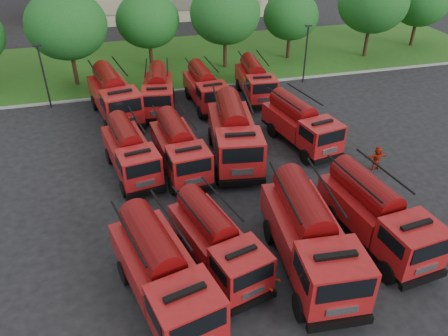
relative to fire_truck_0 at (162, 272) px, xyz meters
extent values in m
plane|color=black|center=(3.94, 4.77, -1.66)|extent=(140.00, 140.00, 0.00)
cube|color=#1E5015|center=(3.94, 30.77, -1.60)|extent=(70.00, 16.00, 0.12)
cube|color=gray|center=(3.94, 22.67, -1.59)|extent=(70.00, 0.30, 0.14)
cylinder|color=#382314|center=(-4.06, 26.27, -0.26)|extent=(0.36, 0.36, 2.80)
ellipsoid|color=#124215|center=(-4.06, 26.27, 3.70)|extent=(6.72, 6.72, 5.71)
cylinder|color=#382314|center=(2.94, 28.77, -0.43)|extent=(0.36, 0.36, 2.45)
ellipsoid|color=#124215|center=(2.94, 28.77, 3.03)|extent=(5.88, 5.88, 5.00)
cylinder|color=#382314|center=(9.94, 27.27, -0.29)|extent=(0.36, 0.36, 2.73)
ellipsoid|color=#124215|center=(9.94, 27.27, 3.57)|extent=(6.55, 6.55, 5.57)
cylinder|color=#382314|center=(16.94, 28.27, -0.52)|extent=(0.36, 0.36, 2.27)
ellipsoid|color=#124215|center=(16.94, 28.27, 2.70)|extent=(5.46, 5.46, 4.64)
cylinder|color=#382314|center=(24.94, 26.77, -0.22)|extent=(0.36, 0.36, 2.87)
ellipsoid|color=#124215|center=(24.94, 26.77, 3.84)|extent=(6.89, 6.89, 5.85)
cylinder|color=#382314|center=(31.94, 28.77, -0.40)|extent=(0.36, 0.36, 2.52)
ellipsoid|color=#124215|center=(31.94, 28.77, 3.17)|extent=(6.05, 6.05, 5.14)
cylinder|color=black|center=(-6.06, 21.97, 0.84)|extent=(0.14, 0.14, 5.00)
cube|color=black|center=(-6.06, 21.97, 3.39)|extent=(0.60, 0.25, 0.12)
cylinder|color=black|center=(15.94, 21.97, 0.84)|extent=(0.14, 0.14, 5.00)
cube|color=black|center=(15.94, 21.97, 3.39)|extent=(0.60, 0.25, 0.12)
cube|color=black|center=(0.00, 0.01, -1.00)|extent=(3.91, 7.41, 0.30)
cube|color=maroon|center=(0.57, -2.34, 0.13)|extent=(2.92, 2.74, 1.97)
cube|color=black|center=(0.83, -3.44, 0.59)|extent=(2.07, 0.55, 0.86)
cube|color=maroon|center=(-0.26, 1.09, -0.19)|extent=(3.49, 5.09, 1.31)
cylinder|color=#5B0607|center=(-0.26, 1.09, 0.88)|extent=(2.47, 4.48, 1.51)
cylinder|color=black|center=(1.74, -2.27, -1.10)|extent=(0.60, 1.16, 1.11)
cylinder|color=black|center=(-1.56, 1.50, -1.10)|extent=(0.60, 1.16, 1.11)
cylinder|color=black|center=(0.70, 2.05, -1.10)|extent=(0.60, 1.16, 1.11)
cube|color=black|center=(2.67, 1.51, -1.08)|extent=(3.54, 6.50, 0.27)
cube|color=black|center=(3.47, -1.52, -1.13)|extent=(2.19, 0.78, 0.31)
cube|color=maroon|center=(3.21, -0.54, -0.09)|extent=(2.59, 2.43, 1.72)
cube|color=black|center=(3.46, -1.50, 0.31)|extent=(1.81, 0.51, 0.75)
cube|color=maroon|center=(2.42, 2.45, -0.38)|extent=(3.13, 4.48, 1.15)
cylinder|color=#5B0607|center=(2.42, 2.45, 0.56)|extent=(2.23, 3.93, 1.33)
cylinder|color=black|center=(2.27, -0.97, -1.17)|extent=(0.55, 1.02, 0.97)
cylinder|color=black|center=(4.23, -0.45, -1.17)|extent=(0.55, 1.02, 0.97)
cylinder|color=black|center=(1.28, 2.79, -1.17)|extent=(0.55, 1.02, 0.97)
cylinder|color=black|center=(3.24, 3.31, -1.17)|extent=(0.55, 1.02, 0.97)
cube|color=black|center=(6.70, 0.37, -0.96)|extent=(3.10, 7.73, 0.32)
cube|color=black|center=(6.38, -3.45, -1.01)|extent=(2.71, 0.49, 0.38)
cube|color=maroon|center=(6.49, -2.21, 0.26)|extent=(2.83, 2.58, 2.10)
cube|color=black|center=(6.39, -3.41, 0.74)|extent=(2.26, 0.24, 0.92)
cube|color=maroon|center=(6.80, 1.56, -0.09)|extent=(3.04, 5.17, 1.40)
cylinder|color=#5B0607|center=(6.80, 1.56, 1.06)|extent=(1.99, 4.65, 1.62)
cylinder|color=black|center=(5.23, -2.32, -1.06)|extent=(0.47, 1.21, 1.19)
cylinder|color=black|center=(7.70, -2.53, -1.06)|extent=(0.47, 1.21, 1.19)
cylinder|color=black|center=(5.62, 2.41, -1.06)|extent=(0.47, 1.21, 1.19)
cylinder|color=black|center=(8.10, 2.21, -1.06)|extent=(0.47, 1.21, 1.19)
cube|color=black|center=(10.59, 1.20, -1.02)|extent=(3.05, 7.13, 0.30)
cube|color=black|center=(11.00, -2.28, -1.06)|extent=(2.48, 0.53, 0.35)
cube|color=maroon|center=(10.87, -1.15, 0.10)|extent=(2.65, 2.44, 1.93)
cube|color=black|center=(10.99, -2.25, 0.54)|extent=(2.07, 0.29, 0.84)
cube|color=maroon|center=(10.47, 2.28, -0.23)|extent=(2.93, 4.79, 1.28)
cylinder|color=#5B0607|center=(10.47, 2.28, 0.82)|extent=(1.95, 4.29, 1.48)
cylinder|color=black|center=(9.76, -1.48, -1.11)|extent=(0.47, 1.12, 1.09)
cylinder|color=black|center=(12.02, -1.22, -1.11)|extent=(0.47, 1.12, 1.09)
cylinder|color=black|center=(9.26, 2.84, -1.11)|extent=(0.47, 1.12, 1.09)
cylinder|color=black|center=(11.52, 3.10, -1.11)|extent=(0.47, 1.12, 1.09)
cube|color=black|center=(-0.49, 10.60, -1.06)|extent=(3.14, 6.64, 0.27)
cube|color=black|center=(0.05, 7.41, -1.11)|extent=(2.28, 0.61, 0.32)
cube|color=maroon|center=(-0.12, 8.44, -0.04)|extent=(2.54, 2.35, 1.78)
cube|color=black|center=(0.05, 7.43, 0.37)|extent=(1.89, 0.37, 0.77)
cube|color=maroon|center=(-0.66, 11.59, -0.34)|extent=(2.91, 4.51, 1.19)
cylinder|color=#5B0607|center=(-0.66, 11.59, 0.63)|extent=(1.99, 4.00, 1.37)
cylinder|color=black|center=(-1.12, 8.08, -1.16)|extent=(0.48, 1.04, 1.00)
cylinder|color=black|center=(0.94, 8.44, -1.16)|extent=(0.48, 1.04, 1.00)
cylinder|color=black|center=(-1.80, 12.04, -1.16)|extent=(0.48, 1.04, 1.00)
cylinder|color=black|center=(0.27, 12.39, -1.16)|extent=(0.48, 1.04, 1.00)
cube|color=black|center=(2.46, 10.17, -1.05)|extent=(2.73, 6.72, 0.28)
cube|color=black|center=(2.75, 6.86, -1.09)|extent=(2.35, 0.44, 0.33)
cube|color=maroon|center=(2.66, 7.93, 0.01)|extent=(2.47, 2.26, 1.83)
cube|color=black|center=(2.75, 6.89, 0.43)|extent=(1.96, 0.22, 0.80)
cube|color=maroon|center=(2.36, 11.20, -0.30)|extent=(2.67, 4.50, 1.22)
cylinder|color=#5B0607|center=(2.36, 11.20, 0.70)|extent=(1.75, 4.04, 1.41)
cylinder|color=black|center=(1.60, 7.65, -1.14)|extent=(0.42, 1.06, 1.03)
cylinder|color=black|center=(3.75, 7.84, -1.14)|extent=(0.42, 1.06, 1.03)
cylinder|color=black|center=(1.23, 11.76, -1.14)|extent=(0.42, 1.06, 1.03)
cylinder|color=black|center=(3.38, 11.95, -1.14)|extent=(0.42, 1.06, 1.03)
cube|color=black|center=(6.08, 10.65, -0.94)|extent=(3.60, 7.95, 0.33)
cube|color=black|center=(5.52, 6.80, -1.00)|extent=(2.75, 0.67, 0.38)
cube|color=maroon|center=(5.70, 8.04, 0.29)|extent=(3.00, 2.77, 2.14)
cube|color=black|center=(5.53, 6.83, 0.78)|extent=(2.28, 0.39, 0.93)
cube|color=maroon|center=(6.26, 11.84, -0.07)|extent=(3.38, 5.37, 1.42)
cylinder|color=#5B0607|center=(6.26, 11.84, 1.09)|extent=(2.29, 4.79, 1.64)
cylinder|color=black|center=(4.43, 8.01, -1.05)|extent=(0.55, 1.25, 1.20)
cylinder|color=black|center=(6.92, 7.65, -1.05)|extent=(0.55, 1.25, 1.20)
cylinder|color=black|center=(5.12, 12.78, -1.05)|extent=(0.55, 1.25, 1.20)
cylinder|color=black|center=(7.61, 12.41, -1.05)|extent=(0.55, 1.25, 1.20)
cube|color=black|center=(10.95, 11.27, -1.05)|extent=(3.37, 6.88, 0.28)
cube|color=black|center=(11.58, 7.99, -1.09)|extent=(2.35, 0.68, 0.33)
cube|color=maroon|center=(11.37, 9.05, 0.01)|extent=(2.65, 2.47, 1.83)
cube|color=black|center=(11.57, 8.02, 0.44)|extent=(1.95, 0.42, 0.80)
cube|color=maroon|center=(10.75, 12.29, -0.29)|extent=(3.08, 4.68, 1.22)
cylinder|color=#5B0607|center=(10.75, 12.29, 0.71)|extent=(2.13, 4.15, 1.41)
cylinder|color=black|center=(10.35, 8.66, -1.14)|extent=(0.52, 1.08, 1.03)
cylinder|color=black|center=(12.47, 9.07, -1.14)|extent=(0.52, 1.08, 1.03)
cylinder|color=black|center=(9.56, 12.73, -1.14)|extent=(0.52, 1.08, 1.03)
cylinder|color=black|center=(11.69, 13.14, -1.14)|extent=(0.52, 1.08, 1.03)
cube|color=black|center=(-1.02, 18.92, -0.97)|extent=(3.76, 7.74, 0.32)
cube|color=black|center=(-0.33, 15.22, -1.02)|extent=(2.65, 0.75, 0.37)
cube|color=maroon|center=(-0.56, 16.42, 0.22)|extent=(2.98, 2.77, 2.07)
cube|color=black|center=(-0.34, 15.25, 0.70)|extent=(2.20, 0.46, 0.90)
cube|color=maroon|center=(-1.24, 20.07, -0.12)|extent=(3.45, 5.27, 1.38)
cylinder|color=#5B0607|center=(-1.24, 20.07, 1.01)|extent=(2.38, 4.67, 1.59)
cylinder|color=black|center=(-1.71, 15.99, -1.07)|extent=(0.58, 1.21, 1.17)
cylinder|color=black|center=(0.68, 16.44, -1.07)|extent=(0.58, 1.21, 1.17)
cylinder|color=black|center=(-2.57, 20.57, -1.07)|extent=(0.58, 1.21, 1.17)
cylinder|color=black|center=(-0.18, 21.02, -1.07)|extent=(0.58, 1.21, 1.17)
cube|color=black|center=(2.40, 19.46, -1.05)|extent=(3.01, 6.74, 0.28)
cube|color=black|center=(1.95, 16.19, -1.10)|extent=(2.33, 0.55, 0.33)
cube|color=maroon|center=(2.10, 17.25, -0.01)|extent=(2.54, 2.34, 1.81)
cube|color=black|center=(1.95, 16.21, 0.41)|extent=(1.94, 0.31, 0.79)
cube|color=maroon|center=(2.54, 20.47, -0.31)|extent=(2.84, 4.55, 1.21)
cylinder|color=#5B0607|center=(2.54, 20.47, 0.68)|extent=(1.92, 4.06, 1.39)
cylinder|color=black|center=(1.01, 17.21, -1.15)|extent=(0.46, 1.06, 1.02)
cylinder|color=black|center=(3.13, 16.92, -1.15)|extent=(0.46, 1.06, 1.02)
cylinder|color=black|center=(1.57, 21.26, -1.15)|extent=(0.46, 1.06, 1.02)
cylinder|color=black|center=(3.69, 20.97, -1.15)|extent=(0.46, 1.06, 1.02)
cube|color=black|center=(6.15, 19.28, -1.07)|extent=(2.44, 6.44, 0.27)
cube|color=black|center=(6.33, 16.07, -1.11)|extent=(2.27, 0.35, 0.32)
cube|color=maroon|center=(6.27, 17.11, -0.05)|extent=(2.33, 2.11, 1.77)
cube|color=black|center=(6.33, 16.10, 0.36)|extent=(1.90, 0.15, 0.77)
cube|color=maroon|center=(6.09, 20.28, -0.34)|extent=(2.45, 4.28, 1.18)
cylinder|color=#5B0607|center=(6.09, 20.28, 0.62)|extent=(1.57, 3.87, 1.36)
cylinder|color=black|center=(5.24, 16.87, -1.16)|extent=(0.37, 1.01, 1.00)
cylinder|color=black|center=(7.32, 16.99, -1.16)|extent=(0.37, 1.01, 1.00)
cylinder|color=black|center=(5.02, 20.85, -1.16)|extent=(0.37, 1.01, 1.00)
cylinder|color=black|center=(7.10, 20.97, -1.16)|extent=(0.37, 1.01, 1.00)
cube|color=black|center=(10.53, 19.76, -1.07)|extent=(2.59, 6.50, 0.27)
cube|color=black|center=(10.27, 16.55, -1.11)|extent=(2.28, 0.41, 0.32)
cube|color=maroon|center=(10.35, 17.59, -0.05)|extent=(2.38, 2.17, 1.77)
cube|color=black|center=(10.27, 16.57, 0.36)|extent=(1.90, 0.20, 0.77)
cube|color=maroon|center=(10.61, 20.75, -0.34)|extent=(2.55, 4.34, 1.18)
cylinder|color=#5B0607|center=(10.61, 20.75, 0.62)|extent=(1.66, 3.91, 1.36)
cylinder|color=black|center=(9.30, 17.49, -1.16)|extent=(0.40, 1.02, 1.00)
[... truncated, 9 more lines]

